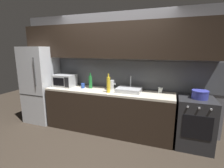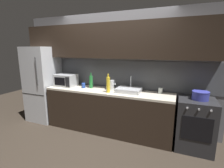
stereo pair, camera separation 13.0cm
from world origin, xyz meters
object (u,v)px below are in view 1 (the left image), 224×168
object	(u,v)px
kettle	(111,85)
oven_range	(195,123)
microwave	(65,81)
cooking_pot	(200,95)
wine_bottle_yellow	(108,85)
mug_blue	(83,86)
refrigerator	(41,85)
wine_bottle_green	(90,82)
mug_clear	(160,90)

from	to	relation	value
kettle	oven_range	bearing A→B (deg)	-2.35
oven_range	kettle	size ratio (longest dim) A/B	3.87
microwave	cooking_pot	world-z (taller)	microwave
wine_bottle_yellow	mug_blue	size ratio (longest dim) A/B	3.49
wine_bottle_yellow	refrigerator	bearing A→B (deg)	175.31
refrigerator	wine_bottle_green	world-z (taller)	refrigerator
microwave	mug_clear	size ratio (longest dim) A/B	4.52
microwave	mug_blue	bearing A→B (deg)	-1.61
wine_bottle_green	mug_clear	world-z (taller)	wine_bottle_green
mug_blue	wine_bottle_yellow	bearing A→B (deg)	-13.11
oven_range	cooking_pot	world-z (taller)	cooking_pot
refrigerator	wine_bottle_green	size ratio (longest dim) A/B	5.31
kettle	wine_bottle_green	size ratio (longest dim) A/B	0.69
refrigerator	kettle	distance (m)	1.78
kettle	mug_blue	size ratio (longest dim) A/B	2.17
kettle	wine_bottle_yellow	size ratio (longest dim) A/B	0.62
mug_clear	microwave	bearing A→B (deg)	-175.30
kettle	wine_bottle_green	bearing A→B (deg)	-179.21
oven_range	mug_clear	size ratio (longest dim) A/B	8.84
microwave	oven_range	bearing A→B (deg)	-0.41
wine_bottle_yellow	kettle	bearing A→B (deg)	99.65
kettle	refrigerator	bearing A→B (deg)	-177.89
mug_blue	mug_clear	xyz separation A→B (m)	(1.62, 0.19, -0.00)
kettle	cooking_pot	bearing A→B (deg)	-2.25
refrigerator	wine_bottle_yellow	xyz separation A→B (m)	(1.81, -0.15, 0.16)
microwave	wine_bottle_yellow	distance (m)	1.15
refrigerator	cooking_pot	bearing A→B (deg)	0.00
refrigerator	oven_range	xyz separation A→B (m)	(3.40, -0.00, -0.45)
refrigerator	wine_bottle_yellow	distance (m)	1.83
oven_range	mug_clear	xyz separation A→B (m)	(-0.63, 0.19, 0.50)
wine_bottle_green	cooking_pot	world-z (taller)	wine_bottle_green
oven_range	wine_bottle_yellow	world-z (taller)	wine_bottle_yellow
mug_clear	cooking_pot	bearing A→B (deg)	-15.88
kettle	mug_blue	world-z (taller)	kettle
wine_bottle_yellow	mug_blue	xyz separation A→B (m)	(-0.66, 0.15, -0.10)
mug_clear	refrigerator	bearing A→B (deg)	-176.07
oven_range	mug_blue	distance (m)	2.31
mug_blue	cooking_pot	distance (m)	2.29
mug_blue	cooking_pot	bearing A→B (deg)	-0.12
mug_clear	kettle	bearing A→B (deg)	-172.85
microwave	cooking_pot	bearing A→B (deg)	-0.38
kettle	cooking_pot	distance (m)	1.67
cooking_pot	microwave	bearing A→B (deg)	179.62
refrigerator	kettle	size ratio (longest dim) A/B	7.70
wine_bottle_green	kettle	bearing A→B (deg)	0.79
kettle	mug_clear	bearing A→B (deg)	7.15
wine_bottle_yellow	mug_blue	distance (m)	0.69
mug_clear	cooking_pot	size ratio (longest dim) A/B	0.38
mug_blue	cooking_pot	world-z (taller)	cooking_pot
oven_range	cooking_pot	xyz separation A→B (m)	(0.04, 0.00, 0.52)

